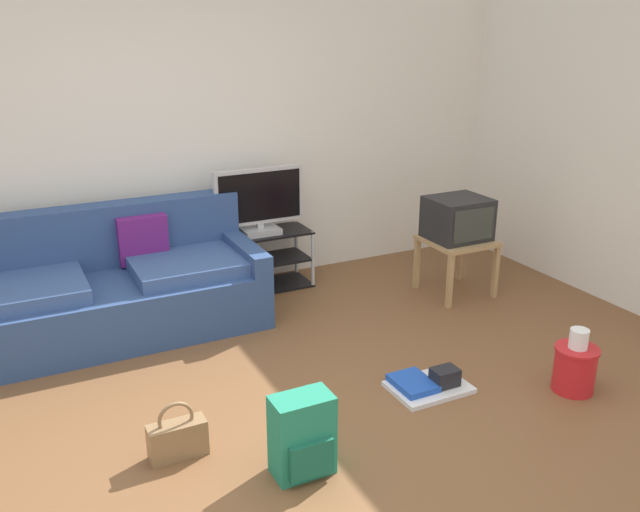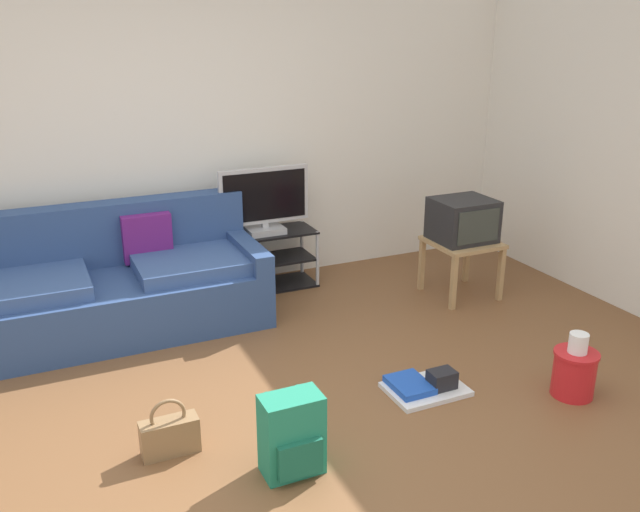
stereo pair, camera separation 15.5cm
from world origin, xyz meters
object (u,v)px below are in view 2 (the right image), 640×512
(couch, at_px, (113,287))
(tv_stand, at_px, (265,260))
(crt_tv, at_px, (463,220))
(cleaning_bucket, at_px, (575,370))
(side_table, at_px, (462,249))
(floor_tray, at_px, (425,386))
(handbag, at_px, (170,435))
(flat_tv, at_px, (264,201))
(backpack, at_px, (292,435))

(couch, height_order, tv_stand, couch)
(tv_stand, bearing_deg, crt_tv, -29.54)
(couch, xyz_separation_m, crt_tv, (2.66, -0.52, 0.32))
(tv_stand, distance_m, cleaning_bucket, 2.62)
(couch, distance_m, side_table, 2.71)
(tv_stand, distance_m, floor_tray, 2.02)
(crt_tv, relative_size, handbag, 1.44)
(crt_tv, height_order, floor_tray, crt_tv)
(tv_stand, height_order, flat_tv, flat_tv)
(tv_stand, bearing_deg, backpack, -106.99)
(floor_tray, bearing_deg, tv_stand, 98.55)
(handbag, distance_m, floor_tray, 1.54)
(couch, height_order, crt_tv, couch)
(tv_stand, distance_m, flat_tv, 0.51)
(flat_tv, relative_size, backpack, 1.76)
(couch, xyz_separation_m, side_table, (2.66, -0.54, 0.08))
(handbag, bearing_deg, backpack, -37.71)
(side_table, xyz_separation_m, floor_tray, (-1.09, -1.18, -0.35))
(backpack, height_order, floor_tray, backpack)
(side_table, xyz_separation_m, cleaning_bucket, (-0.31, -1.58, -0.22))
(couch, bearing_deg, handbag, -89.24)
(couch, distance_m, tv_stand, 1.29)
(floor_tray, bearing_deg, side_table, 47.33)
(floor_tray, bearing_deg, flat_tv, 98.64)
(backpack, bearing_deg, crt_tv, 23.66)
(side_table, xyz_separation_m, crt_tv, (0.00, 0.02, 0.24))
(side_table, distance_m, handbag, 2.89)
(handbag, bearing_deg, tv_stand, 57.61)
(handbag, bearing_deg, couch, 90.76)
(flat_tv, bearing_deg, crt_tv, -28.84)
(handbag, bearing_deg, cleaning_bucket, -10.34)
(handbag, bearing_deg, crt_tv, 23.95)
(couch, bearing_deg, tv_stand, 11.85)
(cleaning_bucket, bearing_deg, backpack, 179.31)
(tv_stand, relative_size, handbag, 2.63)
(crt_tv, xyz_separation_m, cleaning_bucket, (-0.31, -1.59, -0.47))
(couch, relative_size, side_table, 4.17)
(crt_tv, bearing_deg, floor_tray, -132.28)
(side_table, height_order, crt_tv, crt_tv)
(tv_stand, height_order, cleaning_bucket, tv_stand)
(handbag, bearing_deg, flat_tv, 57.31)
(tv_stand, xyz_separation_m, cleaning_bucket, (1.09, -2.38, -0.07))
(side_table, relative_size, floor_tray, 1.09)
(couch, distance_m, backpack, 2.17)
(side_table, bearing_deg, backpack, -143.62)
(couch, relative_size, backpack, 5.02)
(floor_tray, bearing_deg, crt_tv, 47.72)
(backpack, distance_m, cleaning_bucket, 1.81)
(couch, height_order, backpack, couch)
(crt_tv, bearing_deg, backpack, -143.33)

